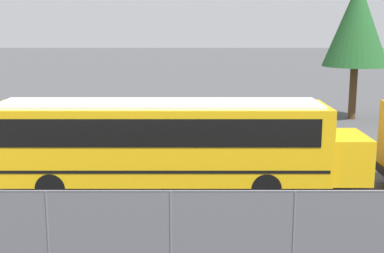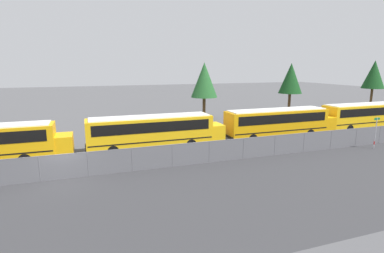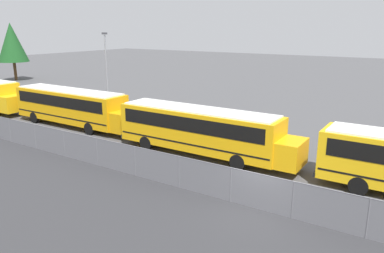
% 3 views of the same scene
% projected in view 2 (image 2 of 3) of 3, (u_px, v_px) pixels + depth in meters
% --- Properties ---
extents(ground_plane, '(200.00, 200.00, 0.00)m').
position_uv_depth(ground_plane, '(65.00, 179.00, 20.40)').
color(ground_plane, '#4C4C4F').
extents(road_strip, '(152.23, 12.00, 0.01)m').
position_uv_depth(road_strip, '(58.00, 221.00, 14.85)').
color(road_strip, '#333335').
rests_on(road_strip, ground_plane).
extents(fence, '(118.30, 0.07, 1.76)m').
position_uv_depth(fence, '(64.00, 166.00, 20.22)').
color(fence, '#9EA0A5').
rests_on(fence, ground_plane).
extents(school_bus_4, '(12.69, 2.48, 3.12)m').
position_uv_depth(school_bus_4, '(154.00, 130.00, 27.24)').
color(school_bus_4, yellow).
rests_on(school_bus_4, ground_plane).
extents(school_bus_5, '(12.69, 2.48, 3.12)m').
position_uv_depth(school_bus_5, '(279.00, 121.00, 31.56)').
color(school_bus_5, orange).
rests_on(school_bus_5, ground_plane).
extents(school_bus_6, '(12.69, 2.48, 3.12)m').
position_uv_depth(school_bus_6, '(367.00, 114.00, 36.17)').
color(school_bus_6, yellow).
rests_on(school_bus_6, ground_plane).
extents(street_sign, '(0.70, 0.09, 2.96)m').
position_uv_depth(street_sign, '(375.00, 132.00, 27.54)').
color(street_sign, '#B7B7BC').
rests_on(street_sign, ground_plane).
extents(tree_0, '(3.69, 3.69, 8.03)m').
position_uv_depth(tree_0, '(291.00, 78.00, 47.80)').
color(tree_0, '#51381E').
rests_on(tree_0, ground_plane).
extents(tree_1, '(3.79, 3.79, 8.06)m').
position_uv_depth(tree_1, '(204.00, 80.00, 42.55)').
color(tree_1, '#51381E').
rests_on(tree_1, ground_plane).
extents(tree_3, '(4.00, 4.00, 8.59)m').
position_uv_depth(tree_3, '(374.00, 75.00, 56.11)').
color(tree_3, '#51381E').
rests_on(tree_3, ground_plane).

